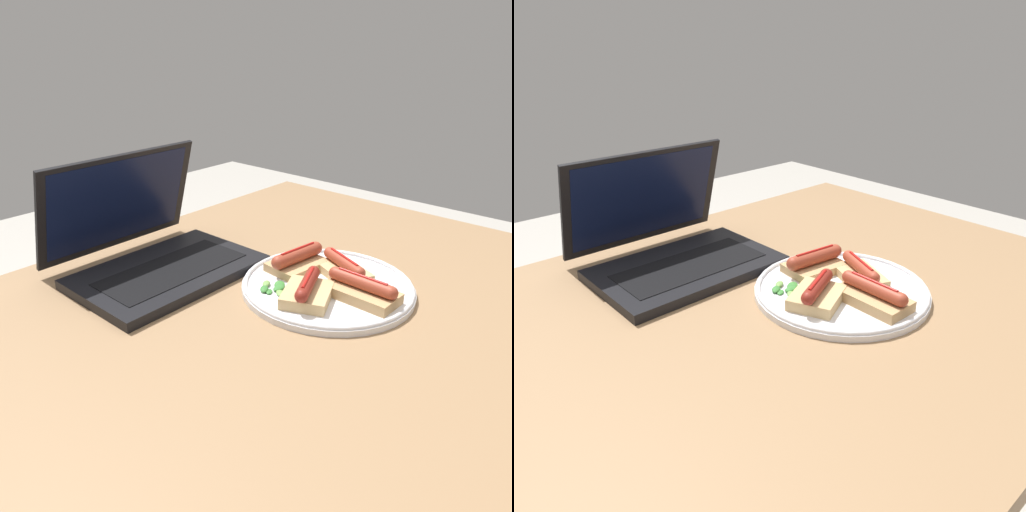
{
  "view_description": "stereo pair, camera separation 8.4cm",
  "coord_description": "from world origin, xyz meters",
  "views": [
    {
      "loc": [
        -0.54,
        -0.46,
        1.18
      ],
      "look_at": [
        0.03,
        0.05,
        0.84
      ],
      "focal_mm": 35.0,
      "sensor_mm": 36.0,
      "label": 1
    },
    {
      "loc": [
        -0.48,
        -0.52,
        1.18
      ],
      "look_at": [
        0.03,
        0.05,
        0.84
      ],
      "focal_mm": 35.0,
      "sensor_mm": 36.0,
      "label": 2
    }
  ],
  "objects": [
    {
      "name": "plate",
      "position": [
        0.11,
        -0.05,
        0.79
      ],
      "size": [
        0.29,
        0.29,
        0.02
      ],
      "color": "silver",
      "rests_on": "desk"
    },
    {
      "name": "sausage_toast_middle",
      "position": [
        0.12,
        0.03,
        0.8
      ],
      "size": [
        0.12,
        0.08,
        0.04
      ],
      "rotation": [
        0.0,
        0.0,
        3.03
      ],
      "color": "tan",
      "rests_on": "plate"
    },
    {
      "name": "sausage_toast_right",
      "position": [
        0.15,
        -0.05,
        0.8
      ],
      "size": [
        0.1,
        0.12,
        0.04
      ],
      "rotation": [
        0.0,
        0.0,
        1.16
      ],
      "color": "tan",
      "rests_on": "plate"
    },
    {
      "name": "sausage_toast_left",
      "position": [
        0.04,
        -0.05,
        0.8
      ],
      "size": [
        0.11,
        0.1,
        0.04
      ],
      "rotation": [
        0.0,
        0.0,
        0.41
      ],
      "color": "tan",
      "rests_on": "plate"
    },
    {
      "name": "sausage_toast_extra",
      "position": [
        0.1,
        -0.12,
        0.8
      ],
      "size": [
        0.06,
        0.13,
        0.04
      ],
      "rotation": [
        0.0,
        0.0,
        1.55
      ],
      "color": "tan",
      "rests_on": "plate"
    },
    {
      "name": "laptop",
      "position": [
        -0.04,
        0.24,
        0.82
      ],
      "size": [
        0.33,
        0.27,
        0.21
      ],
      "color": "black",
      "rests_on": "desk"
    },
    {
      "name": "salad_pile",
      "position": [
        0.03,
        0.01,
        0.79
      ],
      "size": [
        0.06,
        0.07,
        0.01
      ],
      "color": "#387A33",
      "rests_on": "plate"
    },
    {
      "name": "desk",
      "position": [
        0.0,
        0.0,
        0.71
      ],
      "size": [
        1.2,
        0.86,
        0.78
      ],
      "color": "#93704C",
      "rests_on": "ground_plane"
    }
  ]
}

